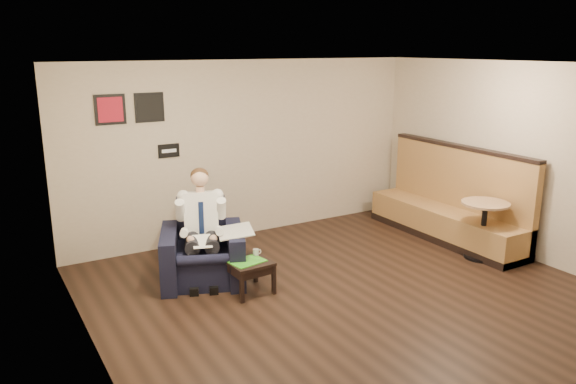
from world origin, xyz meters
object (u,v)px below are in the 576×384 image
seated_man (202,233)px  side_table (249,276)px  armchair (202,243)px  coffee_mug (256,252)px  banquette (447,194)px  green_folder (247,261)px  smartphone (246,256)px  cafe_table (483,230)px

seated_man → side_table: bearing=-30.7°
armchair → coffee_mug: 0.73m
seated_man → side_table: 0.82m
banquette → green_folder: bearing=-175.9°
coffee_mug → smartphone: coffee_mug is taller
green_folder → cafe_table: cafe_table is taller
seated_man → green_folder: bearing=-33.6°
green_folder → smartphone: 0.18m
seated_man → green_folder: size_ratio=3.36×
armchair → side_table: size_ratio=2.07×
coffee_mug → cafe_table: size_ratio=0.10×
banquette → cafe_table: bearing=-100.9°
side_table → banquette: bearing=3.8°
coffee_mug → cafe_table: bearing=-13.3°
armchair → cafe_table: 4.02m
coffee_mug → seated_man: bearing=144.7°
armchair → coffee_mug: size_ratio=12.01×
armchair → green_folder: armchair is taller
smartphone → cafe_table: 3.51m
coffee_mug → banquette: bearing=2.1°
side_table → coffee_mug: (0.16, 0.12, 0.25)m
green_folder → smartphone: (0.07, 0.17, -0.00)m
green_folder → smartphone: bearing=68.7°
seated_man → banquette: size_ratio=0.49×
cafe_table → armchair: bearing=161.2°
armchair → seated_man: seated_man is taller
banquette → cafe_table: banquette is taller
side_table → smartphone: size_ratio=3.93×
banquette → smartphone: bearing=-178.5°
seated_man → cafe_table: bearing=4.4°
armchair → banquette: size_ratio=0.37×
side_table → armchair: bearing=119.0°
seated_man → smartphone: seated_man is taller
green_folder → cafe_table: 3.54m
armchair → smartphone: bearing=-29.9°
armchair → seated_man: (-0.05, -0.12, 0.19)m
coffee_mug → armchair: bearing=134.6°
coffee_mug → green_folder: bearing=-143.6°
side_table → banquette: 3.67m
armchair → side_table: 0.79m
banquette → cafe_table: (-0.17, -0.90, -0.31)m
coffee_mug → smartphone: size_ratio=0.68×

